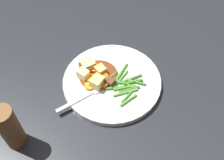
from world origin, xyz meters
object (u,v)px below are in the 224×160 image
at_px(potato_chunk_2, 97,82).
at_px(fork, 87,95).
at_px(carrot_slice_2, 90,86).
at_px(meat_chunk_1, 108,81).
at_px(dinner_plate, 112,82).
at_px(carrot_slice_4, 90,79).
at_px(meat_chunk_0, 84,69).
at_px(potato_chunk_3, 83,74).
at_px(carrot_slice_1, 96,80).
at_px(carrot_slice_5, 104,84).
at_px(potato_chunk_0, 88,64).
at_px(pepper_mill, 10,128).
at_px(carrot_slice_0, 102,77).
at_px(carrot_slice_3, 93,68).
at_px(potato_chunk_1, 100,70).

distance_m(potato_chunk_2, fork, 0.05).
distance_m(carrot_slice_2, meat_chunk_1, 0.05).
relative_size(dinner_plate, potato_chunk_2, 7.78).
relative_size(carrot_slice_2, carrot_slice_4, 1.12).
bearing_deg(dinner_plate, meat_chunk_0, 0.81).
xyz_separation_m(carrot_slice_2, potato_chunk_3, (0.03, -0.02, 0.01)).
relative_size(carrot_slice_1, meat_chunk_1, 1.21).
bearing_deg(potato_chunk_2, carrot_slice_5, -157.51).
bearing_deg(carrot_slice_5, meat_chunk_0, -20.07).
bearing_deg(potato_chunk_0, dinner_plate, 168.86).
distance_m(fork, pepper_mill, 0.22).
bearing_deg(carrot_slice_0, fork, 77.74).
xyz_separation_m(carrot_slice_4, potato_chunk_0, (0.03, -0.04, 0.01)).
height_order(carrot_slice_0, pepper_mill, pepper_mill).
relative_size(carrot_slice_4, carrot_slice_5, 1.08).
relative_size(potato_chunk_3, meat_chunk_0, 0.97).
distance_m(dinner_plate, carrot_slice_1, 0.05).
bearing_deg(carrot_slice_1, meat_chunk_0, -22.70).
bearing_deg(dinner_plate, carrot_slice_1, 25.59).
bearing_deg(carrot_slice_5, dinner_plate, -116.01).
xyz_separation_m(dinner_plate, carrot_slice_4, (0.06, 0.02, 0.02)).
relative_size(dinner_plate, carrot_slice_2, 9.45).
relative_size(carrot_slice_0, carrot_slice_1, 1.19).
bearing_deg(carrot_slice_5, meat_chunk_1, -124.50).
bearing_deg(pepper_mill, carrot_slice_4, -111.71).
bearing_deg(carrot_slice_0, potato_chunk_2, 85.77).
xyz_separation_m(carrot_slice_3, pepper_mill, (0.08, 0.27, 0.05)).
height_order(carrot_slice_4, pepper_mill, pepper_mill).
relative_size(meat_chunk_1, pepper_mill, 0.18).
xyz_separation_m(dinner_plate, carrot_slice_3, (0.07, -0.02, 0.01)).
bearing_deg(potato_chunk_1, carrot_slice_3, -8.46).
relative_size(carrot_slice_3, potato_chunk_2, 0.87).
bearing_deg(carrot_slice_1, carrot_slice_2, 76.89).
xyz_separation_m(carrot_slice_1, potato_chunk_2, (-0.01, 0.01, 0.01)).
distance_m(dinner_plate, carrot_slice_0, 0.03).
bearing_deg(carrot_slice_3, carrot_slice_0, 150.16).
xyz_separation_m(potato_chunk_0, potato_chunk_2, (-0.06, 0.05, 0.00)).
bearing_deg(potato_chunk_2, carrot_slice_2, 31.05).
relative_size(carrot_slice_3, carrot_slice_4, 1.19).
bearing_deg(potato_chunk_3, carrot_slice_1, -175.40).
relative_size(carrot_slice_2, potato_chunk_0, 0.79).
bearing_deg(carrot_slice_3, carrot_slice_5, 139.87).
relative_size(fork, pepper_mill, 1.10).
height_order(carrot_slice_1, carrot_slice_4, carrot_slice_4).
bearing_deg(pepper_mill, carrot_slice_2, -115.75).
relative_size(carrot_slice_3, potato_chunk_3, 1.02).
bearing_deg(potato_chunk_0, meat_chunk_0, 81.96).
bearing_deg(pepper_mill, fork, -120.66).
xyz_separation_m(carrot_slice_1, carrot_slice_4, (0.02, 0.00, 0.00)).
bearing_deg(carrot_slice_5, fork, 58.87).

